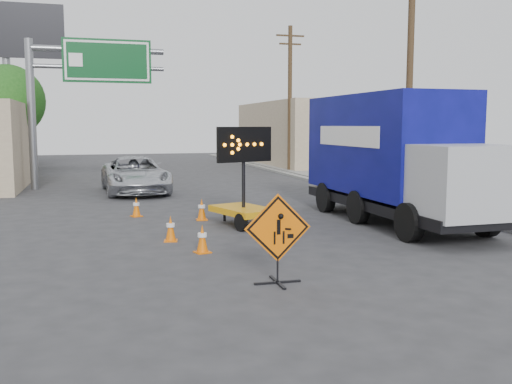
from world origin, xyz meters
name	(u,v)px	position (x,y,z in m)	size (l,w,h in m)	color
ground	(308,281)	(0.00, 0.00, 0.00)	(100.00, 100.00, 0.00)	#2D2D30
curb_right	(336,186)	(7.20, 15.00, 0.06)	(0.40, 60.00, 0.12)	gray
sidewalk_right	(379,184)	(9.50, 15.00, 0.07)	(4.00, 60.00, 0.15)	gray
building_right_far	(326,134)	(13.00, 30.00, 2.30)	(10.00, 14.00, 4.60)	tan
highway_gantry	(78,79)	(-4.43, 17.96, 5.07)	(6.18, 0.38, 6.90)	slate
billboard	(8,47)	(-8.35, 25.87, 7.35)	(6.10, 0.54, 9.85)	slate
utility_pole_near	(410,80)	(8.00, 10.00, 4.68)	(1.80, 0.26, 9.00)	#3F2D1B
utility_pole_far	(290,97)	(8.00, 24.00, 4.68)	(1.80, 0.26, 9.00)	#3F2D1B
tree_left_near	(8,101)	(-8.00, 22.00, 4.16)	(3.71, 3.71, 6.03)	#3F2D1B
tree_left_far	(8,99)	(-9.00, 30.00, 4.60)	(4.10, 4.10, 6.66)	#3F2D1B
construction_sign	(278,236)	(-0.61, -0.01, 0.89)	(1.28, 0.90, 1.69)	black
arrow_board	(244,204)	(0.34, 6.12, 0.65)	(1.81, 2.32, 2.90)	#CC890B
pickup_truck	(135,175)	(-2.14, 15.39, 0.79)	(2.61, 5.65, 1.57)	silver
box_truck	(394,165)	(4.88, 5.51, 1.75)	(2.70, 8.17, 3.87)	black
cone_a	(202,239)	(-1.49, 2.92, 0.33)	(0.41, 0.41, 0.66)	#E06004
cone_b	(171,228)	(-2.02, 4.45, 0.33)	(0.39, 0.39, 0.66)	#E06004
cone_c	(202,209)	(-0.66, 7.44, 0.34)	(0.37, 0.37, 0.68)	#E06004
cone_d	(136,207)	(-2.57, 8.71, 0.32)	(0.41, 0.41, 0.64)	#E06004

